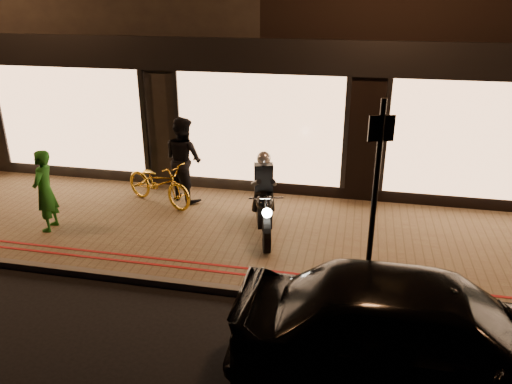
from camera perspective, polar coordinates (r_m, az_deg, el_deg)
ground at (r=8.01m, az=-5.52°, el=-11.41°), size 90.00×90.00×0.00m
sidewalk at (r=9.64m, az=-2.01°, el=-4.71°), size 50.00×4.00×0.12m
kerb_stone at (r=8.02m, az=-5.43°, el=-10.86°), size 50.00×0.14×0.12m
red_kerb_lines at (r=8.39m, az=-4.43°, el=-8.69°), size 50.00×0.26×0.01m
motorcycle at (r=9.24m, az=0.93°, el=-1.33°), size 0.73×1.91×1.59m
sign_post at (r=7.10m, az=13.45°, el=-0.14°), size 0.34×0.13×3.00m
bicycle_gold at (r=10.80m, az=-11.07°, el=1.03°), size 1.92×1.33×0.96m
person_green at (r=10.16m, az=-23.00°, el=0.12°), size 0.44×0.62×1.58m
person_dark at (r=10.82m, az=-8.28°, el=3.73°), size 1.13×1.06×1.84m
parked_car at (r=6.22m, az=18.78°, el=-15.24°), size 4.47×1.82×1.52m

